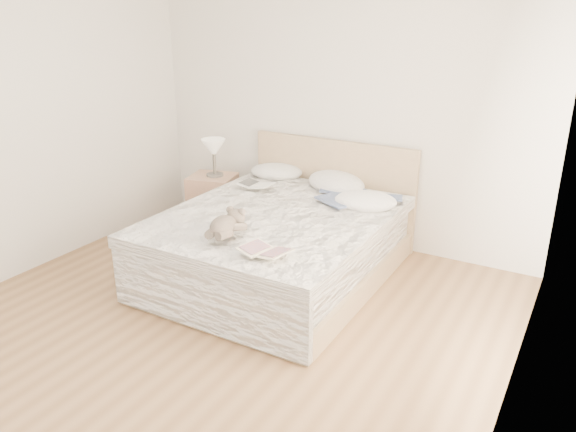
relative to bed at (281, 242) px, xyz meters
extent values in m
cube|color=brown|center=(0.00, -1.19, -0.31)|extent=(4.00, 4.50, 0.00)
cube|color=silver|center=(0.00, 1.06, 1.04)|extent=(4.00, 0.02, 2.70)
cube|color=silver|center=(2.00, -1.19, 1.04)|extent=(0.02, 4.50, 2.70)
cube|color=white|center=(1.99, -0.89, 1.14)|extent=(0.02, 1.30, 1.10)
cube|color=tan|center=(0.00, -0.04, -0.21)|extent=(1.68, 2.08, 0.20)
cube|color=silver|center=(0.00, -0.04, 0.04)|extent=(1.60, 2.00, 0.30)
cube|color=silver|center=(0.00, -0.09, 0.23)|extent=(1.72, 2.05, 0.10)
cube|color=tan|center=(0.00, 1.00, 0.19)|extent=(1.70, 0.06, 1.00)
cube|color=#A57D61|center=(-1.20, 0.63, -0.03)|extent=(0.54, 0.50, 0.56)
cylinder|color=#4C4741|center=(-1.18, 0.65, 0.26)|extent=(0.18, 0.18, 0.02)
cylinder|color=#3C3831|center=(-1.18, 0.65, 0.40)|extent=(0.03, 0.03, 0.24)
cone|color=#F3E9CB|center=(-1.18, 0.65, 0.55)|extent=(0.25, 0.25, 0.18)
ellipsoid|color=silver|center=(-0.56, 0.86, 0.33)|extent=(0.60, 0.49, 0.16)
ellipsoid|color=white|center=(0.12, 0.81, 0.33)|extent=(0.78, 0.71, 0.19)
ellipsoid|color=white|center=(0.57, 0.46, 0.33)|extent=(0.61, 0.50, 0.16)
cube|color=white|center=(-0.51, 0.40, 0.32)|extent=(0.32, 0.22, 0.02)
cube|color=#FFF1CD|center=(0.37, -0.84, 0.32)|extent=(0.38, 0.30, 0.02)
camera|label=1|loc=(2.25, -3.81, 1.91)|focal=35.00mm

